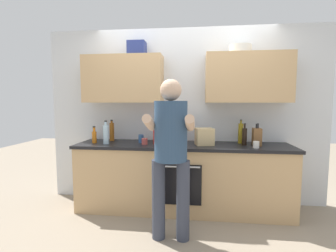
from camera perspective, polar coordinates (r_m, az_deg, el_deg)
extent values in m
plane|color=gray|center=(3.59, 3.27, -18.48)|extent=(12.00, 12.00, 0.00)
cube|color=silver|center=(3.64, 3.73, 2.23)|extent=(4.00, 0.06, 2.50)
cube|color=tan|center=(3.61, -10.19, 10.47)|extent=(1.10, 0.32, 0.65)
cube|color=tan|center=(3.52, 17.78, 10.42)|extent=(1.10, 0.32, 0.65)
cylinder|color=silver|center=(3.55, 16.18, 16.53)|extent=(0.29, 0.29, 0.10)
cube|color=navy|center=(3.62, -7.11, 17.19)|extent=(0.24, 0.20, 0.19)
cube|color=tan|center=(3.43, 3.31, -11.91)|extent=(2.80, 0.60, 0.86)
cube|color=black|center=(3.33, 3.36, -4.50)|extent=(2.84, 0.64, 0.04)
cube|color=black|center=(3.13, 2.42, -13.26)|extent=(0.56, 0.02, 0.50)
cylinder|color=silver|center=(3.05, 2.40, -9.30)|extent=(0.52, 0.02, 0.02)
cylinder|color=#383D4C|center=(2.76, -2.18, -16.42)|extent=(0.14, 0.14, 0.85)
cylinder|color=#383D4C|center=(2.74, 3.44, -16.64)|extent=(0.14, 0.14, 0.85)
cylinder|color=navy|center=(2.56, 0.63, -1.13)|extent=(0.34, 0.34, 0.62)
sphere|color=#D8AD8C|center=(2.55, 0.65, 8.24)|extent=(0.22, 0.22, 0.22)
cylinder|color=#D8AD8C|center=(2.46, -4.29, 0.74)|extent=(0.09, 0.31, 0.19)
cylinder|color=#D8AD8C|center=(2.42, 5.05, 0.65)|extent=(0.09, 0.31, 0.19)
cylinder|color=orange|center=(3.54, -16.48, -2.51)|extent=(0.06, 0.06, 0.16)
cylinder|color=orange|center=(3.53, -16.53, -0.79)|extent=(0.03, 0.03, 0.06)
cylinder|color=black|center=(3.53, -16.55, -0.19)|extent=(0.04, 0.04, 0.02)
cylinder|color=olive|center=(3.51, 16.27, -1.64)|extent=(0.07, 0.07, 0.27)
cylinder|color=olive|center=(3.49, 16.34, 0.89)|extent=(0.02, 0.02, 0.04)
cylinder|color=black|center=(3.49, 16.35, 1.32)|extent=(0.03, 0.03, 0.01)
cylinder|color=silver|center=(3.42, -14.00, -1.91)|extent=(0.07, 0.07, 0.25)
cylinder|color=silver|center=(3.41, -14.06, 0.55)|extent=(0.03, 0.03, 0.04)
cylinder|color=black|center=(3.41, -14.07, 1.07)|extent=(0.04, 0.04, 0.02)
cylinder|color=#198C33|center=(3.15, -1.62, -3.19)|extent=(0.08, 0.08, 0.16)
cylinder|color=#198C33|center=(3.14, -1.62, -1.40)|extent=(0.04, 0.04, 0.03)
cylinder|color=black|center=(3.14, -1.62, -0.92)|extent=(0.04, 0.04, 0.02)
cylinder|color=black|center=(3.37, 17.06, -2.38)|extent=(0.06, 0.06, 0.22)
cylinder|color=black|center=(3.35, 17.13, -0.06)|extent=(0.02, 0.02, 0.05)
cylinder|color=black|center=(3.35, 17.15, 0.49)|extent=(0.03, 0.03, 0.01)
cylinder|color=#8C4C14|center=(3.69, -12.71, -1.31)|extent=(0.07, 0.07, 0.26)
cylinder|color=#8C4C14|center=(3.67, -12.75, 0.92)|extent=(0.03, 0.03, 0.03)
cylinder|color=black|center=(3.67, -12.76, 1.28)|extent=(0.04, 0.04, 0.02)
cylinder|color=#BF4C47|center=(3.30, -5.37, -3.53)|extent=(0.08, 0.08, 0.08)
cylinder|color=white|center=(3.22, 19.48, -4.04)|extent=(0.07, 0.07, 0.08)
cylinder|color=#33598C|center=(3.46, -6.19, -2.88)|extent=(0.07, 0.07, 0.11)
cube|color=brown|center=(3.39, 19.63, -2.37)|extent=(0.10, 0.14, 0.22)
cylinder|color=black|center=(3.35, 19.53, -0.01)|extent=(0.02, 0.02, 0.06)
cylinder|color=black|center=(3.40, 19.88, 0.05)|extent=(0.02, 0.02, 0.06)
cylinder|color=#9E6647|center=(3.21, 2.49, -3.61)|extent=(0.11, 0.11, 0.10)
sphere|color=#2D6B28|center=(3.20, 2.49, -1.74)|extent=(0.14, 0.14, 0.14)
cube|color=red|center=(3.39, -1.09, -2.06)|extent=(0.26, 0.21, 0.22)
cube|color=tan|center=(3.27, 8.32, -2.41)|extent=(0.26, 0.23, 0.22)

